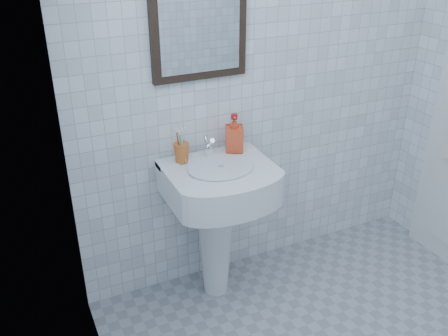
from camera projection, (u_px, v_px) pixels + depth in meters
wall_back at (265, 67)px, 2.70m from camera, size 2.20×0.02×2.50m
wall_left at (123, 227)px, 1.32m from camera, size 0.02×2.40×2.50m
washbasin at (217, 209)px, 2.69m from camera, size 0.55×0.41×0.85m
faucet at (209, 148)px, 2.63m from camera, size 0.05×0.10×0.12m
toothbrush_cup at (181, 153)px, 2.56m from camera, size 0.09×0.09×0.10m
soap_dispenser at (234, 133)px, 2.66m from camera, size 0.12×0.12×0.20m
wall_mirror at (199, 16)px, 2.40m from camera, size 0.50×0.04×0.62m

